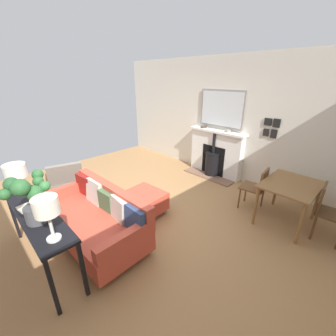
{
  "coord_description": "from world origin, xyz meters",
  "views": [
    {
      "loc": [
        1.9,
        2.91,
        2.28
      ],
      "look_at": [
        -0.67,
        0.29,
        0.74
      ],
      "focal_mm": 23.13,
      "sensor_mm": 36.0,
      "label": 1
    }
  ],
  "objects_px": {
    "sofa": "(97,217)",
    "dining_chair_near_fireplace": "(257,186)",
    "dining_table": "(290,189)",
    "console_table": "(37,219)",
    "mantel_bowl_far": "(228,131)",
    "dining_chair_by_back_wall": "(326,208)",
    "fireplace": "(215,155)",
    "table_lamp_near_end": "(15,172)",
    "book_stack": "(31,206)",
    "mantel_bowl_near": "(204,127)",
    "armchair_accent": "(66,178)",
    "ottoman": "(144,201)",
    "table_lamp_far_end": "(46,208)",
    "potted_plant": "(29,196)"
  },
  "relations": [
    {
      "from": "mantel_bowl_far",
      "to": "dining_table",
      "type": "relative_size",
      "value": 0.13
    },
    {
      "from": "table_lamp_far_end",
      "to": "dining_chair_near_fireplace",
      "type": "relative_size",
      "value": 0.59
    },
    {
      "from": "console_table",
      "to": "book_stack",
      "type": "height_order",
      "value": "book_stack"
    },
    {
      "from": "mantel_bowl_far",
      "to": "dining_table",
      "type": "height_order",
      "value": "mantel_bowl_far"
    },
    {
      "from": "console_table",
      "to": "potted_plant",
      "type": "height_order",
      "value": "potted_plant"
    },
    {
      "from": "dining_chair_near_fireplace",
      "to": "dining_chair_by_back_wall",
      "type": "bearing_deg",
      "value": 89.06
    },
    {
      "from": "book_stack",
      "to": "sofa",
      "type": "bearing_deg",
      "value": 169.76
    },
    {
      "from": "fireplace",
      "to": "sofa",
      "type": "distance_m",
      "value": 3.23
    },
    {
      "from": "mantel_bowl_far",
      "to": "dining_chair_by_back_wall",
      "type": "bearing_deg",
      "value": 69.57
    },
    {
      "from": "dining_chair_near_fireplace",
      "to": "sofa",
      "type": "bearing_deg",
      "value": -28.94
    },
    {
      "from": "book_stack",
      "to": "dining_table",
      "type": "bearing_deg",
      "value": 147.69
    },
    {
      "from": "ottoman",
      "to": "table_lamp_near_end",
      "type": "distance_m",
      "value": 1.94
    },
    {
      "from": "fireplace",
      "to": "table_lamp_far_end",
      "type": "xyz_separation_m",
      "value": [
        3.96,
        0.74,
        0.64
      ]
    },
    {
      "from": "dining_table",
      "to": "mantel_bowl_near",
      "type": "bearing_deg",
      "value": -108.97
    },
    {
      "from": "dining_table",
      "to": "potted_plant",
      "type": "bearing_deg",
      "value": -27.41
    },
    {
      "from": "mantel_bowl_far",
      "to": "dining_table",
      "type": "xyz_separation_m",
      "value": [
        0.82,
        1.69,
        -0.54
      ]
    },
    {
      "from": "fireplace",
      "to": "dining_chair_by_back_wall",
      "type": "height_order",
      "value": "fireplace"
    },
    {
      "from": "mantel_bowl_near",
      "to": "sofa",
      "type": "relative_size",
      "value": 0.08
    },
    {
      "from": "ottoman",
      "to": "potted_plant",
      "type": "bearing_deg",
      "value": 6.31
    },
    {
      "from": "dining_chair_near_fireplace",
      "to": "book_stack",
      "type": "bearing_deg",
      "value": -24.98
    },
    {
      "from": "sofa",
      "to": "dining_chair_near_fireplace",
      "type": "bearing_deg",
      "value": 151.06
    },
    {
      "from": "console_table",
      "to": "dining_chair_near_fireplace",
      "type": "relative_size",
      "value": 2.1
    },
    {
      "from": "armchair_accent",
      "to": "console_table",
      "type": "bearing_deg",
      "value": 59.37
    },
    {
      "from": "table_lamp_near_end",
      "to": "dining_table",
      "type": "xyz_separation_m",
      "value": [
        -3.16,
        2.5,
        -0.5
      ]
    },
    {
      "from": "ottoman",
      "to": "book_stack",
      "type": "distance_m",
      "value": 1.72
    },
    {
      "from": "dining_table",
      "to": "table_lamp_far_end",
      "type": "bearing_deg",
      "value": -21.25
    },
    {
      "from": "console_table",
      "to": "mantel_bowl_near",
      "type": "bearing_deg",
      "value": -172.71
    },
    {
      "from": "dining_table",
      "to": "dining_chair_by_back_wall",
      "type": "xyz_separation_m",
      "value": [
        0.01,
        0.52,
        -0.11
      ]
    },
    {
      "from": "table_lamp_far_end",
      "to": "fireplace",
      "type": "bearing_deg",
      "value": -169.39
    },
    {
      "from": "fireplace",
      "to": "ottoman",
      "type": "height_order",
      "value": "fireplace"
    },
    {
      "from": "armchair_accent",
      "to": "table_lamp_near_end",
      "type": "xyz_separation_m",
      "value": [
        0.85,
        0.79,
        0.65
      ]
    },
    {
      "from": "ottoman",
      "to": "table_lamp_near_end",
      "type": "relative_size",
      "value": 1.58
    },
    {
      "from": "dining_table",
      "to": "console_table",
      "type": "bearing_deg",
      "value": -30.55
    },
    {
      "from": "potted_plant",
      "to": "dining_table",
      "type": "relative_size",
      "value": 0.63
    },
    {
      "from": "fireplace",
      "to": "dining_chair_near_fireplace",
      "type": "xyz_separation_m",
      "value": [
        0.79,
        1.45,
        -0.02
      ]
    },
    {
      "from": "table_lamp_far_end",
      "to": "dining_table",
      "type": "bearing_deg",
      "value": 158.75
    },
    {
      "from": "table_lamp_near_end",
      "to": "dining_chair_near_fireplace",
      "type": "relative_size",
      "value": 0.55
    },
    {
      "from": "table_lamp_far_end",
      "to": "dining_chair_by_back_wall",
      "type": "distance_m",
      "value": 3.66
    },
    {
      "from": "armchair_accent",
      "to": "book_stack",
      "type": "relative_size",
      "value": 2.72
    },
    {
      "from": "console_table",
      "to": "dining_chair_by_back_wall",
      "type": "distance_m",
      "value": 3.96
    },
    {
      "from": "fireplace",
      "to": "dining_chair_by_back_wall",
      "type": "xyz_separation_m",
      "value": [
        0.81,
        2.49,
        0.01
      ]
    },
    {
      "from": "mantel_bowl_far",
      "to": "dining_chair_by_back_wall",
      "type": "height_order",
      "value": "mantel_bowl_far"
    },
    {
      "from": "mantel_bowl_near",
      "to": "book_stack",
      "type": "height_order",
      "value": "mantel_bowl_near"
    },
    {
      "from": "potted_plant",
      "to": "mantel_bowl_near",
      "type": "bearing_deg",
      "value": -169.99
    },
    {
      "from": "mantel_bowl_far",
      "to": "dining_chair_by_back_wall",
      "type": "distance_m",
      "value": 2.45
    },
    {
      "from": "armchair_accent",
      "to": "potted_plant",
      "type": "distance_m",
      "value": 1.97
    },
    {
      "from": "dining_chair_by_back_wall",
      "to": "mantel_bowl_near",
      "type": "bearing_deg",
      "value": -105.9
    },
    {
      "from": "potted_plant",
      "to": "dining_chair_by_back_wall",
      "type": "bearing_deg",
      "value": 145.69
    },
    {
      "from": "fireplace",
      "to": "sofa",
      "type": "bearing_deg",
      "value": 1.82
    },
    {
      "from": "sofa",
      "to": "mantel_bowl_far",
      "type": "bearing_deg",
      "value": 176.91
    }
  ]
}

